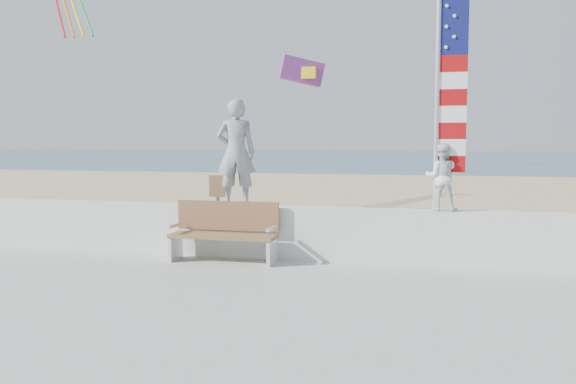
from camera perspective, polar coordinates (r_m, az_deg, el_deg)
name	(u,v)px	position (r m, az deg, el deg)	size (l,w,h in m)	color
ground	(245,297)	(8.77, -4.03, -9.80)	(220.00, 220.00, 0.00)	#324D64
sand	(339,216)	(17.42, 4.81, -2.28)	(90.00, 40.00, 0.08)	tan
seawall	(279,232)	(10.53, -0.81, -3.79)	(30.00, 0.35, 0.90)	silver
adult	(236,152)	(10.63, -4.89, 3.71)	(0.67, 0.44, 1.85)	gray
child	(442,177)	(10.11, 14.17, 1.36)	(0.53, 0.41, 1.09)	white
bench	(225,231)	(10.33, -5.95, -3.66)	(1.80, 0.57, 1.00)	olive
flag	(446,91)	(10.12, 14.52, 9.11)	(0.50, 0.08, 3.50)	white
parafoil_kite	(303,71)	(13.95, 1.41, 11.21)	(1.05, 0.63, 0.70)	#F91B32
sign	(218,206)	(11.87, -6.61, -1.30)	(0.32, 0.07, 1.46)	brown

